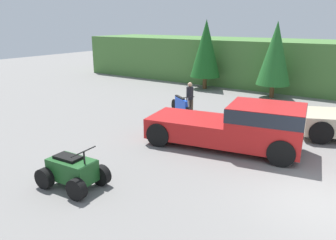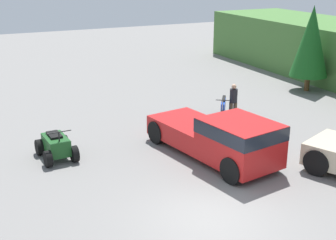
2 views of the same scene
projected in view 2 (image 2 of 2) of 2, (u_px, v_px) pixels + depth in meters
The scene contains 6 objects.
ground_plane at pixel (211, 217), 13.32m from camera, with size 80.00×80.00×0.00m, color slate.
tree_left at pixel (311, 41), 25.64m from camera, with size 2.08×2.08×4.74m.
pickup_truck_red at pixel (222, 137), 16.84m from camera, with size 5.90×3.04×1.76m.
dirt_bike at pixel (223, 109), 21.51m from camera, with size 2.05×1.47×1.17m.
quad_atv at pixel (56, 146), 17.23m from camera, with size 1.92×1.29×1.20m.
rider_person at pixel (233, 101), 21.31m from camera, with size 0.49×0.49×1.69m.
Camera 2 is at (10.09, -6.10, 6.90)m, focal length 50.00 mm.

